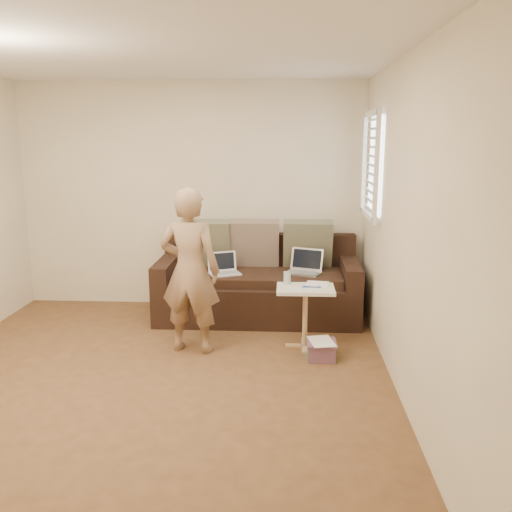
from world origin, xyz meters
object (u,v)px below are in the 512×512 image
drinking_glass (287,278)px  laptop_white (225,274)px  sofa (258,280)px  striped_box (321,350)px  laptop_silver (303,274)px  person (190,271)px  side_table (305,317)px

drinking_glass → laptop_white: bearing=137.1°
sofa → striped_box: (0.64, -1.15, -0.34)m
laptop_silver → striped_box: bearing=-62.7°
striped_box → laptop_silver: bearing=97.4°
laptop_white → person: person is taller
laptop_silver → striped_box: 1.18m
sofa → person: bearing=-119.5°
drinking_glass → person: bearing=-164.4°
sofa → laptop_silver: size_ratio=6.04×
sofa → person: 1.21m
sofa → laptop_silver: bearing=-6.5°
sofa → side_table: 1.01m
sofa → drinking_glass: sofa is taller
sofa → laptop_white: size_ratio=6.91×
drinking_glass → striped_box: bearing=-50.5°
person → striped_box: size_ratio=5.81×
person → striped_box: bearing=-178.3°
laptop_silver → laptop_white: laptop_silver is taller
laptop_silver → drinking_glass: drinking_glass is taller
side_table → striped_box: bearing=-62.4°
person → striped_box: (1.21, -0.14, -0.69)m
laptop_silver → striped_box: (0.14, -1.09, -0.44)m
laptop_white → person: size_ratio=0.21×
sofa → drinking_glass: size_ratio=18.33×
sofa → laptop_white: 0.39m
drinking_glass → striped_box: (0.32, -0.38, -0.57)m
drinking_glass → sofa: bearing=112.8°
laptop_white → laptop_silver: bearing=-18.3°
laptop_silver → laptop_white: (-0.85, -0.08, 0.00)m
sofa → striped_box: sofa is taller
laptop_white → drinking_glass: 0.93m
side_table → drinking_glass: bearing=147.7°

